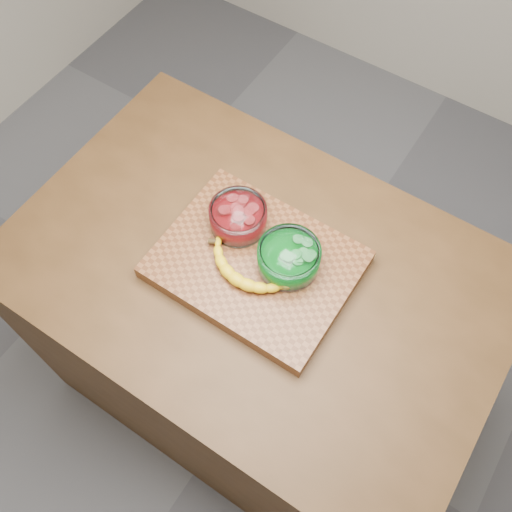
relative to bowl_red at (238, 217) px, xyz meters
The scene contains 6 objects.
ground 0.98m from the bowl_red, 33.82° to the right, with size 3.50×3.50×0.00m, color #5D5D62.
counter 0.53m from the bowl_red, 33.82° to the right, with size 1.20×0.80×0.90m, color #492E15.
cutting_board 0.12m from the bowl_red, 33.82° to the right, with size 0.45×0.35×0.04m, color brown.
bowl_red is the anchor object (origin of this frame).
bowl_green 0.16m from the bowl_red, 10.57° to the right, with size 0.14×0.14×0.07m.
banana 0.14m from the bowl_red, 49.78° to the right, with size 0.24×0.11×0.03m, color yellow, non-canonical shape.
Camera 1 is at (0.35, -0.54, 2.10)m, focal length 40.00 mm.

